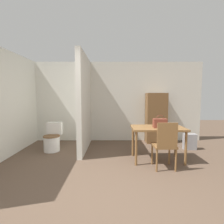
# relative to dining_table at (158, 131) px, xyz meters

# --- Properties ---
(ground_plane) EXTENTS (16.00, 16.00, 0.00)m
(ground_plane) POSITION_rel_dining_table_xyz_m (-1.05, -1.48, -0.66)
(ground_plane) COLOR brown
(wall_back) EXTENTS (5.75, 0.12, 2.50)m
(wall_back) POSITION_rel_dining_table_xyz_m (-1.05, 1.81, 0.59)
(wall_back) COLOR silver
(wall_back) RESTS_ON ground_plane
(wall_left) EXTENTS (0.12, 4.23, 2.50)m
(wall_left) POSITION_rel_dining_table_xyz_m (-3.49, 0.14, 0.59)
(wall_left) COLOR silver
(wall_left) RESTS_ON ground_plane
(partition_wall) EXTENTS (0.12, 1.76, 2.50)m
(partition_wall) POSITION_rel_dining_table_xyz_m (-1.74, 0.88, 0.59)
(partition_wall) COLOR silver
(partition_wall) RESTS_ON ground_plane
(dining_table) EXTENTS (1.15, 0.70, 0.75)m
(dining_table) POSITION_rel_dining_table_xyz_m (0.00, 0.00, 0.00)
(dining_table) COLOR brown
(dining_table) RESTS_ON ground_plane
(wooden_chair) EXTENTS (0.43, 0.43, 0.94)m
(wooden_chair) POSITION_rel_dining_table_xyz_m (0.02, -0.49, -0.15)
(wooden_chair) COLOR brown
(wooden_chair) RESTS_ON ground_plane
(toilet) EXTENTS (0.43, 0.58, 0.72)m
(toilet) POSITION_rel_dining_table_xyz_m (-2.58, 0.72, -0.37)
(toilet) COLOR white
(toilet) RESTS_ON ground_plane
(handbag) EXTENTS (0.28, 0.16, 0.28)m
(handbag) POSITION_rel_dining_table_xyz_m (0.03, -0.07, 0.19)
(handbag) COLOR brown
(handbag) RESTS_ON dining_table
(wooden_cabinet) EXTENTS (0.60, 0.45, 1.53)m
(wooden_cabinet) POSITION_rel_dining_table_xyz_m (0.34, 1.52, 0.10)
(wooden_cabinet) COLOR brown
(wooden_cabinet) RESTS_ON ground_plane
(space_heater) EXTENTS (0.33, 0.17, 0.42)m
(space_heater) POSITION_rel_dining_table_xyz_m (1.08, 0.79, -0.45)
(space_heater) COLOR #9E9EA3
(space_heater) RESTS_ON ground_plane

